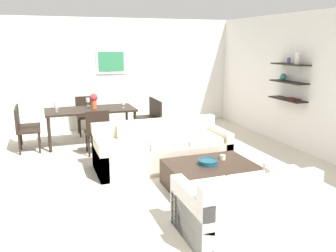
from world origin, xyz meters
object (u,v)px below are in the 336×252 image
dining_chair_head (86,113)px  wine_glass_left_near (56,107)px  candle_jar (223,157)px  wine_glass_left_far (56,104)px  dining_table (91,112)px  dining_chair_left_near (23,127)px  decorative_bowl (208,162)px  dining_chair_left_far (24,123)px  dining_chair_right_far (148,114)px  dining_chair_foot (97,129)px  wine_glass_right_near (123,103)px  dining_chair_right_near (153,118)px  coffee_table (211,176)px  sofa_beige (161,150)px  wine_glass_head (88,100)px  loveseat_white (244,207)px  centerpiece_vase (94,100)px

dining_chair_head → wine_glass_left_near: size_ratio=5.77×
candle_jar → wine_glass_left_far: size_ratio=0.44×
dining_table → wine_glass_left_near: bearing=-170.9°
dining_chair_left_near → candle_jar: bearing=-43.1°
decorative_bowl → dining_chair_left_near: bearing=132.6°
dining_chair_left_far → wine_glass_left_far: wine_glass_left_far is taller
dining_table → dining_chair_right_far: 1.36m
decorative_bowl → dining_chair_right_far: (0.06, 3.24, 0.09)m
dining_chair_foot → wine_glass_right_near: bearing=47.2°
decorative_bowl → dining_chair_right_near: bearing=88.8°
candle_jar → dining_chair_left_far: 4.27m
coffee_table → wine_glass_left_near: wine_glass_left_near is taller
dining_chair_left_near → sofa_beige: bearing=-36.4°
coffee_table → decorative_bowl: size_ratio=4.40×
dining_chair_right_far → wine_glass_right_near: bearing=-154.5°
dining_chair_foot → wine_glass_head: size_ratio=4.89×
coffee_table → dining_chair_left_near: 3.90m
coffee_table → sofa_beige: bearing=108.1°
dining_chair_right_near → wine_glass_left_far: (-2.02, 0.31, 0.38)m
candle_jar → dining_chair_left_near: dining_chair_left_near is taller
dining_chair_left_far → wine_glass_right_near: (2.02, -0.31, 0.35)m
decorative_bowl → wine_glass_right_near: bearing=101.4°
dining_table → wine_glass_left_far: wine_glass_left_far is taller
dining_chair_right_near → dining_chair_left_far: bearing=171.5°
loveseat_white → dining_chair_right_far: (0.19, 4.45, 0.21)m
dining_chair_head → wine_glass_left_far: size_ratio=4.56×
sofa_beige → dining_table: 2.14m
dining_chair_right_far → wine_glass_right_near: 0.80m
dining_chair_foot → candle_jar: bearing=-52.7°
decorative_bowl → dining_chair_left_near: dining_chair_left_near is taller
dining_table → wine_glass_right_near: (0.69, -0.11, 0.17)m
sofa_beige → wine_glass_left_far: 2.64m
candle_jar → dining_chair_left_far: (-2.92, 3.12, 0.09)m
dining_table → dining_chair_head: (0.00, 0.85, -0.17)m
loveseat_white → wine_glass_left_far: size_ratio=7.42×
candle_jar → coffee_table: bearing=-156.2°
dining_chair_foot → dining_chair_left_far: size_ratio=1.00×
dining_chair_right_near → sofa_beige: bearing=-102.9°
dining_chair_left_near → centerpiece_vase: bearing=6.8°
candle_jar → dining_chair_right_far: (-0.25, 3.12, 0.09)m
sofa_beige → decorative_bowl: 1.21m
decorative_bowl → wine_glass_head: bearing=110.5°
coffee_table → dining_table: bearing=113.6°
dining_table → coffee_table: bearing=-66.4°
dining_table → wine_glass_right_near: wine_glass_right_near is taller
dining_chair_head → dining_chair_right_far: size_ratio=1.00×
dining_chair_head → wine_glass_head: 0.60m
dining_chair_right_far → wine_glass_left_far: 2.06m
wine_glass_head → dining_chair_head: bearing=90.0°
coffee_table → wine_glass_left_near: (-2.01, 2.93, 0.67)m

